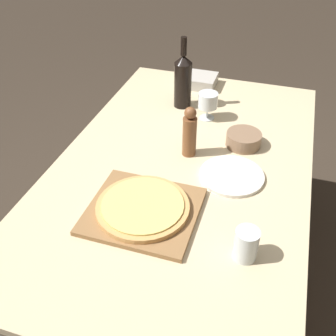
# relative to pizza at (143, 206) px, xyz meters

# --- Properties ---
(ground_plane) EXTENTS (12.00, 12.00, 0.00)m
(ground_plane) POSITION_rel_pizza_xyz_m (0.05, 0.31, -0.80)
(ground_plane) COLOR #382D23
(dining_table) EXTENTS (0.99, 1.65, 0.77)m
(dining_table) POSITION_rel_pizza_xyz_m (0.05, 0.31, -0.11)
(dining_table) COLOR #CCB78E
(dining_table) RESTS_ON ground_plane
(cutting_board) EXTENTS (0.37, 0.34, 0.02)m
(cutting_board) POSITION_rel_pizza_xyz_m (0.00, 0.00, -0.02)
(cutting_board) COLOR olive
(cutting_board) RESTS_ON dining_table
(pizza) EXTENTS (0.32, 0.32, 0.02)m
(pizza) POSITION_rel_pizza_xyz_m (0.00, 0.00, 0.00)
(pizza) COLOR tan
(pizza) RESTS_ON cutting_board
(wine_bottle) EXTENTS (0.08, 0.08, 0.34)m
(wine_bottle) POSITION_rel_pizza_xyz_m (-0.08, 0.77, 0.11)
(wine_bottle) COLOR black
(wine_bottle) RESTS_ON dining_table
(pepper_mill) EXTENTS (0.06, 0.06, 0.22)m
(pepper_mill) POSITION_rel_pizza_xyz_m (0.06, 0.38, 0.07)
(pepper_mill) COLOR brown
(pepper_mill) RESTS_ON dining_table
(wine_glass) EXTENTS (0.09, 0.09, 0.13)m
(wine_glass) POSITION_rel_pizza_xyz_m (0.07, 0.68, 0.06)
(wine_glass) COLOR silver
(wine_glass) RESTS_ON dining_table
(small_bowl) EXTENTS (0.15, 0.15, 0.06)m
(small_bowl) POSITION_rel_pizza_xyz_m (0.26, 0.51, -0.00)
(small_bowl) COLOR #84664C
(small_bowl) RESTS_ON dining_table
(drinking_tumbler) EXTENTS (0.07, 0.07, 0.11)m
(drinking_tumbler) POSITION_rel_pizza_xyz_m (0.36, -0.08, 0.02)
(drinking_tumbler) COLOR silver
(drinking_tumbler) RESTS_ON dining_table
(dinner_plate) EXTENTS (0.25, 0.25, 0.01)m
(dinner_plate) POSITION_rel_pizza_xyz_m (0.26, 0.28, -0.02)
(dinner_plate) COLOR silver
(dinner_plate) RESTS_ON dining_table
(food_container) EXTENTS (0.17, 0.16, 0.06)m
(food_container) POSITION_rel_pizza_xyz_m (-0.05, 1.01, -0.00)
(food_container) COLOR #BCB7AD
(food_container) RESTS_ON dining_table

